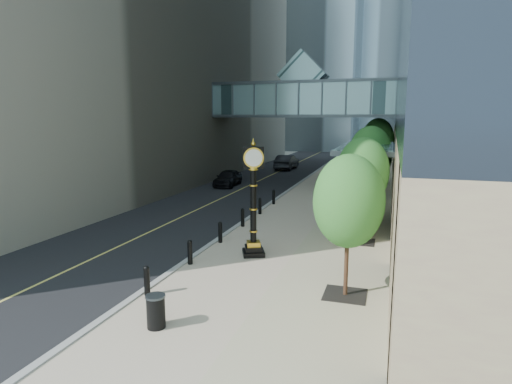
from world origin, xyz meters
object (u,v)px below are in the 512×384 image
(trash_bin, at_px, (156,312))
(pedestrian, at_px, (368,223))
(street_clock, at_px, (253,207))
(car_near, at_px, (228,178))
(car_far, at_px, (287,162))

(trash_bin, relative_size, pedestrian, 0.57)
(street_clock, bearing_deg, pedestrian, 18.37)
(street_clock, xyz_separation_m, car_near, (-8.06, 17.64, -1.44))
(street_clock, distance_m, pedestrian, 6.21)
(trash_bin, bearing_deg, car_near, 106.82)
(street_clock, distance_m, trash_bin, 7.19)
(car_near, bearing_deg, trash_bin, -76.35)
(trash_bin, distance_m, car_near, 25.71)
(pedestrian, height_order, car_far, car_far)
(trash_bin, relative_size, car_near, 0.21)
(street_clock, bearing_deg, trash_bin, -118.36)
(car_near, relative_size, car_far, 0.83)
(street_clock, relative_size, trash_bin, 5.41)
(street_clock, height_order, trash_bin, street_clock)
(street_clock, height_order, pedestrian, street_clock)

